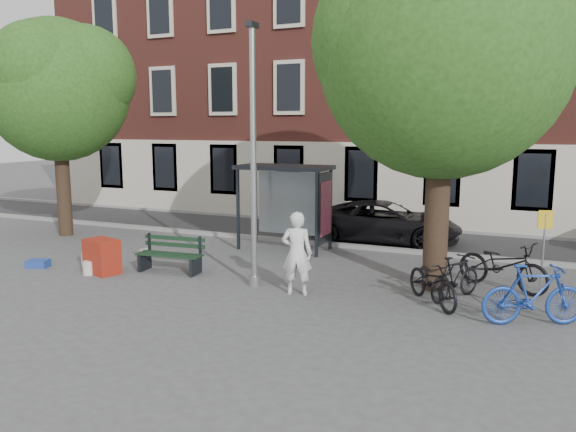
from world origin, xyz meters
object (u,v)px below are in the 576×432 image
(car_dark, at_px, (385,222))
(red_stand, at_px, (102,256))
(lamppost, at_px, (253,170))
(bike_a, at_px, (503,265))
(painter, at_px, (297,253))
(bike_b, at_px, (534,295))
(bench, at_px, (171,256))
(notice_sign, at_px, (544,233))
(bike_c, at_px, (433,281))
(bike_d, at_px, (455,277))
(bus_shelter, at_px, (297,188))

(car_dark, bearing_deg, red_stand, 136.19)
(lamppost, xyz_separation_m, red_stand, (-4.17, -0.57, -2.33))
(bike_a, bearing_deg, red_stand, 129.97)
(painter, distance_m, bike_b, 4.97)
(bike_a, bearing_deg, bench, 127.26)
(red_stand, bearing_deg, notice_sign, 15.36)
(bike_c, relative_size, bike_d, 1.17)
(bike_b, height_order, car_dark, car_dark)
(lamppost, xyz_separation_m, bike_d, (4.56, 0.82, -2.28))
(bike_c, height_order, notice_sign, notice_sign)
(bike_a, xyz_separation_m, bike_b, (0.68, -2.34, 0.02))
(bike_c, bearing_deg, painter, 150.20)
(lamppost, distance_m, painter, 2.20)
(bus_shelter, relative_size, bike_d, 1.71)
(bus_shelter, distance_m, bike_d, 6.29)
(bus_shelter, xyz_separation_m, notice_sign, (6.93, -1.79, -0.54))
(painter, xyz_separation_m, bike_b, (4.96, -0.03, -0.35))
(lamppost, height_order, painter, lamppost)
(bike_a, bearing_deg, bus_shelter, 96.20)
(car_dark, height_order, notice_sign, notice_sign)
(bike_d, xyz_separation_m, red_stand, (-8.73, -1.39, -0.05))
(bench, height_order, red_stand, bench)
(bike_a, bearing_deg, bike_c, 169.29)
(notice_sign, bearing_deg, bike_b, -110.13)
(bike_a, distance_m, bike_c, 2.25)
(car_dark, bearing_deg, painter, 172.57)
(bike_b, xyz_separation_m, car_dark, (-4.54, 6.58, 0.08))
(lamppost, bearing_deg, bike_d, 10.18)
(red_stand, bearing_deg, lamppost, 7.76)
(bus_shelter, height_order, painter, bus_shelter)
(bike_b, xyz_separation_m, bike_c, (-1.99, 0.50, -0.09))
(bus_shelter, distance_m, bench, 4.58)
(bike_c, distance_m, notice_sign, 3.10)
(lamppost, distance_m, car_dark, 6.86)
(bench, bearing_deg, bike_d, -0.70)
(bench, xyz_separation_m, bike_c, (6.78, -0.02, 0.09))
(bus_shelter, bearing_deg, car_dark, 44.93)
(bus_shelter, bearing_deg, bike_d, -32.43)
(painter, distance_m, bike_d, 3.55)
(lamppost, distance_m, red_stand, 4.81)
(painter, height_order, bike_a, painter)
(bench, bearing_deg, bike_c, -5.31)
(car_dark, height_order, red_stand, car_dark)
(car_dark, xyz_separation_m, red_stand, (-5.78, -6.89, -0.23))
(painter, xyz_separation_m, bench, (-3.81, 0.49, -0.54))
(bike_d, xyz_separation_m, car_dark, (-2.95, 5.50, 0.18))
(bike_d, height_order, notice_sign, notice_sign)
(bench, height_order, bike_a, bike_a)
(lamppost, height_order, bench, lamppost)
(bike_b, relative_size, bike_c, 1.03)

